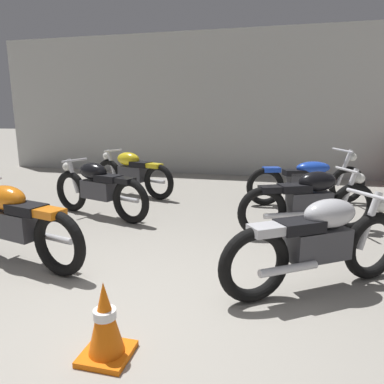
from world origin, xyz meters
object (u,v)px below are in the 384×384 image
(motorcycle_right_row_1, at_px, (310,201))
(motorcycle_left_row_2, at_px, (132,172))
(traffic_cone, at_px, (105,322))
(motorcycle_right_row_0, at_px, (320,242))
(motorcycle_right_row_2, at_px, (308,179))
(motorcycle_left_row_0, at_px, (14,222))
(motorcycle_left_row_1, at_px, (98,188))

(motorcycle_right_row_1, bearing_deg, motorcycle_left_row_2, 153.55)
(motorcycle_left_row_2, xyz_separation_m, traffic_cone, (1.72, -4.52, -0.20))
(motorcycle_right_row_0, bearing_deg, traffic_cone, -137.41)
(motorcycle_right_row_0, bearing_deg, motorcycle_right_row_2, 87.94)
(motorcycle_right_row_1, xyz_separation_m, motorcycle_right_row_2, (0.08, 1.67, -0.01))
(motorcycle_left_row_2, height_order, motorcycle_right_row_0, same)
(motorcycle_left_row_0, distance_m, motorcycle_right_row_1, 3.58)
(motorcycle_right_row_0, bearing_deg, motorcycle_left_row_2, 134.77)
(motorcycle_left_row_2, relative_size, traffic_cone, 3.50)
(motorcycle_left_row_2, bearing_deg, motorcycle_right_row_1, -26.45)
(motorcycle_right_row_1, relative_size, motorcycle_right_row_2, 0.88)
(motorcycle_left_row_1, relative_size, motorcycle_right_row_2, 0.91)
(motorcycle_left_row_0, bearing_deg, motorcycle_right_row_1, 29.17)
(motorcycle_left_row_0, xyz_separation_m, motorcycle_right_row_0, (3.09, 0.14, 0.00))
(traffic_cone, bearing_deg, motorcycle_left_row_2, 110.89)
(motorcycle_right_row_2, bearing_deg, motorcycle_left_row_0, -133.23)
(motorcycle_left_row_0, xyz_separation_m, motorcycle_right_row_1, (3.13, 1.75, 0.00))
(motorcycle_left_row_1, distance_m, motorcycle_left_row_2, 1.52)
(motorcycle_left_row_2, distance_m, motorcycle_right_row_2, 3.29)
(traffic_cone, bearing_deg, motorcycle_right_row_0, 42.59)
(motorcycle_right_row_1, relative_size, traffic_cone, 3.41)
(traffic_cone, bearing_deg, motorcycle_left_row_0, 144.41)
(motorcycle_left_row_1, height_order, traffic_cone, motorcycle_left_row_1)
(motorcycle_left_row_2, distance_m, motorcycle_right_row_0, 4.50)
(motorcycle_right_row_1, xyz_separation_m, traffic_cone, (-1.48, -2.93, -0.20))
(motorcycle_left_row_0, distance_m, motorcycle_left_row_2, 3.34)
(motorcycle_left_row_2, distance_m, motorcycle_right_row_1, 3.57)
(motorcycle_left_row_0, relative_size, motorcycle_left_row_1, 1.02)
(motorcycle_left_row_0, height_order, motorcycle_right_row_0, same)
(motorcycle_right_row_2, bearing_deg, motorcycle_left_row_1, -153.54)
(traffic_cone, bearing_deg, motorcycle_right_row_1, 63.24)
(motorcycle_left_row_1, height_order, motorcycle_left_row_2, same)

